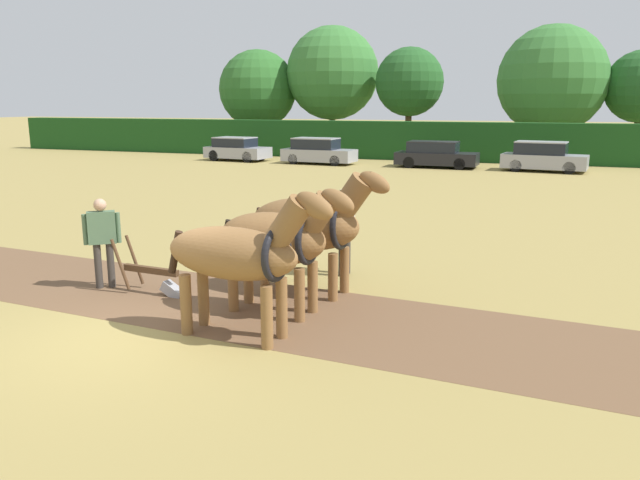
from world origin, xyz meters
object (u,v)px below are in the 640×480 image
(draft_horse_lead_left, at_px, (239,254))
(parked_car_center_left, at_px, (436,155))
(farmer_at_plow, at_px, (102,236))
(draft_horse_trail_left, at_px, (310,224))
(tree_center, at_px, (552,80))
(parked_car_far_left, at_px, (237,149))
(parked_car_left, at_px, (318,152))
(parked_car_center, at_px, (543,157))
(tree_left, at_px, (332,73))
(plow, at_px, (156,278))
(farmer_beside_team, at_px, (345,224))
(tree_center_left, at_px, (410,82))
(draft_horse_lead_right, at_px, (278,239))
(tree_far_left, at_px, (258,89))

(draft_horse_lead_left, bearing_deg, parked_car_center_left, 97.65)
(farmer_at_plow, xyz_separation_m, parked_car_center_left, (2.03, 25.31, -0.33))
(parked_car_center_left, bearing_deg, draft_horse_trail_left, -84.85)
(tree_center, xyz_separation_m, draft_horse_lead_left, (-4.08, -36.66, -3.65))
(draft_horse_trail_left, distance_m, parked_car_far_left, 28.04)
(parked_car_left, relative_size, parked_car_center, 0.99)
(draft_horse_trail_left, xyz_separation_m, farmer_at_plow, (-3.88, -1.07, -0.31))
(farmer_at_plow, relative_size, parked_car_center_left, 0.39)
(tree_left, relative_size, tree_center, 1.06)
(plow, bearing_deg, draft_horse_lead_left, -25.79)
(tree_left, height_order, farmer_at_plow, tree_left)
(farmer_at_plow, relative_size, parked_car_center, 0.40)
(draft_horse_lead_left, distance_m, farmer_beside_team, 3.98)
(tree_center_left, xyz_separation_m, draft_horse_lead_right, (5.26, -34.39, -3.62))
(tree_far_left, distance_m, draft_horse_lead_left, 39.53)
(tree_left, relative_size, parked_car_center_left, 2.01)
(farmer_at_plow, height_order, parked_car_center, farmer_at_plow)
(plow, xyz_separation_m, parked_car_left, (-6.00, 25.00, 0.41))
(plow, distance_m, parked_car_left, 25.71)
(tree_far_left, distance_m, parked_car_center_left, 17.93)
(draft_horse_trail_left, bearing_deg, parked_car_center, 85.13)
(parked_car_left, bearing_deg, farmer_at_plow, -75.91)
(tree_center, bearing_deg, farmer_at_plow, -102.47)
(plow, bearing_deg, tree_left, 107.87)
(parked_car_far_left, xyz_separation_m, parked_car_center, (17.97, -0.06, 0.04))
(parked_car_center, bearing_deg, tree_center_left, 142.07)
(tree_far_left, xyz_separation_m, draft_horse_lead_left, (16.77, -35.66, -3.19))
(draft_horse_trail_left, xyz_separation_m, plow, (-2.70, -1.08, -1.03))
(tree_left, relative_size, parked_car_left, 2.08)
(draft_horse_lead_left, relative_size, farmer_beside_team, 1.61)
(tree_center_left, bearing_deg, tree_far_left, 180.00)
(tree_far_left, distance_m, draft_horse_lead_right, 38.43)
(parked_car_center, bearing_deg, draft_horse_lead_right, -92.13)
(tree_left, relative_size, farmer_beside_team, 4.99)
(tree_far_left, height_order, parked_car_center_left, tree_far_left)
(farmer_at_plow, distance_m, parked_car_far_left, 27.28)
(draft_horse_lead_right, relative_size, farmer_beside_team, 1.45)
(parked_car_left, bearing_deg, draft_horse_trail_left, -66.85)
(tree_left, distance_m, parked_car_far_left, 11.45)
(tree_center, height_order, draft_horse_lead_left, tree_center)
(draft_horse_lead_left, relative_size, plow, 1.94)
(tree_center_left, height_order, farmer_beside_team, tree_center_left)
(parked_car_center, bearing_deg, draft_horse_trail_left, -92.35)
(draft_horse_lead_left, xyz_separation_m, parked_car_left, (-8.52, 26.44, -0.60))
(tree_far_left, xyz_separation_m, plow, (14.25, -34.21, -4.20))
(draft_horse_lead_left, bearing_deg, tree_center, 87.73)
(draft_horse_lead_left, relative_size, parked_car_far_left, 0.72)
(farmer_beside_team, xyz_separation_m, parked_car_center, (3.58, 22.69, -0.33))
(tree_center_left, distance_m, farmer_at_plow, 34.45)
(draft_horse_lead_left, bearing_deg, parked_car_left, 111.94)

